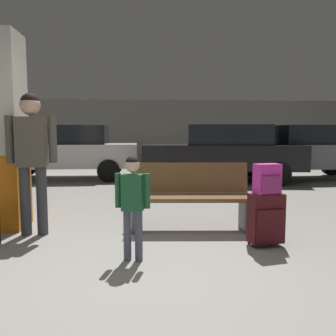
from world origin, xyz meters
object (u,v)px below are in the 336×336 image
at_px(parked_car_side, 307,151).
at_px(parked_car_far, 66,150).
at_px(structural_pillar, 1,133).
at_px(child, 133,197).
at_px(adult, 32,148).
at_px(bench, 190,197).
at_px(parked_car_near, 224,152).
at_px(suitcase, 266,219).
at_px(backpack_bright, 267,179).

bearing_deg(parked_car_side, parked_car_far, 175.37).
relative_size(structural_pillar, parked_car_side, 0.62).
bearing_deg(child, adult, 142.08).
xyz_separation_m(bench, parked_car_side, (3.99, 4.96, 0.36)).
height_order(child, adult, adult).
height_order(bench, parked_car_near, parked_car_near).
height_order(structural_pillar, parked_car_far, structural_pillar).
height_order(suitcase, adult, adult).
height_order(structural_pillar, parked_car_side, structural_pillar).
xyz_separation_m(parked_car_side, parked_car_near, (-2.46, -0.33, 0.00)).
xyz_separation_m(suitcase, child, (-1.50, -0.35, 0.33)).
distance_m(suitcase, backpack_bright, 0.45).
relative_size(adult, parked_car_near, 0.41).
relative_size(structural_pillar, parked_car_far, 0.63).
height_order(structural_pillar, child, structural_pillar).
bearing_deg(parked_car_near, parked_car_far, 168.52).
xyz_separation_m(structural_pillar, adult, (0.52, -0.39, -0.20)).
bearing_deg(bench, backpack_bright, -45.07).
height_order(structural_pillar, bench, structural_pillar).
bearing_deg(suitcase, adult, 166.88).
bearing_deg(parked_car_near, parked_car_side, 7.69).
relative_size(adult, parked_car_far, 0.43).
xyz_separation_m(bench, child, (-0.73, -1.12, 0.21)).
xyz_separation_m(structural_pillar, bench, (2.52, -0.26, -0.85)).
bearing_deg(structural_pillar, backpack_bright, -17.49).
distance_m(bench, adult, 2.11).
height_order(suitcase, parked_car_side, parked_car_side).
distance_m(suitcase, parked_car_near, 5.48).
xyz_separation_m(suitcase, adult, (-2.77, 0.65, 0.78)).
relative_size(structural_pillar, backpack_bright, 7.67).
relative_size(child, parked_car_near, 0.25).
bearing_deg(structural_pillar, child, -37.67).
xyz_separation_m(child, parked_car_near, (2.25, 5.75, 0.15)).
bearing_deg(child, bench, 57.03).
xyz_separation_m(parked_car_side, parked_car_far, (-6.81, 0.55, 0.00)).
distance_m(adult, parked_car_near, 5.93).
distance_m(suitcase, parked_car_far, 7.26).
bearing_deg(adult, child, -37.92).
height_order(bench, parked_car_side, parked_car_side).
distance_m(structural_pillar, parked_car_near, 5.97).
xyz_separation_m(bench, parked_car_far, (-2.82, 5.51, 0.36)).
height_order(backpack_bright, parked_car_near, parked_car_near).
height_order(bench, adult, adult).
bearing_deg(parked_car_side, adult, -139.63).
distance_m(adult, parked_car_side, 7.86).
relative_size(bench, adult, 0.92).
bearing_deg(bench, adult, -176.38).
bearing_deg(backpack_bright, child, -166.97).
bearing_deg(parked_car_far, backpack_bright, -60.24).
bearing_deg(adult, parked_car_far, 98.27).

